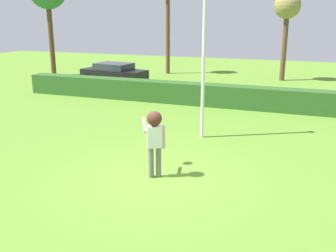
% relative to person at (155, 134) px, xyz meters
% --- Properties ---
extents(ground_plane, '(60.00, 60.00, 0.00)m').
position_rel_person_xyz_m(ground_plane, '(0.01, 0.00, -1.20)').
color(ground_plane, '#5D8B2C').
extents(person, '(0.78, 0.62, 1.82)m').
position_rel_person_xyz_m(person, '(0.00, 0.00, 0.00)').
color(person, slate).
rests_on(person, ground).
extents(frisbee, '(0.26, 0.25, 0.11)m').
position_rel_person_xyz_m(frisbee, '(-0.32, 0.77, 0.20)').
color(frisbee, red).
extents(lamppost, '(0.24, 0.24, 6.13)m').
position_rel_person_xyz_m(lamppost, '(0.22, 3.83, 2.18)').
color(lamppost, silver).
rests_on(lamppost, ground).
extents(hedge_row, '(21.57, 0.90, 1.02)m').
position_rel_person_xyz_m(hedge_row, '(0.01, 8.85, -0.69)').
color(hedge_row, '#2D5922').
rests_on(hedge_row, ground).
extents(parked_car_black, '(4.41, 2.30, 1.25)m').
position_rel_person_xyz_m(parked_car_black, '(-8.17, 13.07, -0.52)').
color(parked_car_black, black).
rests_on(parked_car_black, ground).
extents(bare_elm_tree, '(1.66, 1.66, 5.59)m').
position_rel_person_xyz_m(bare_elm_tree, '(1.83, 17.78, 3.32)').
color(bare_elm_tree, brown).
rests_on(bare_elm_tree, ground).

